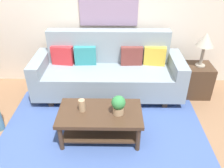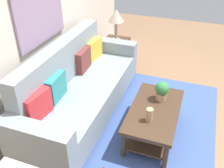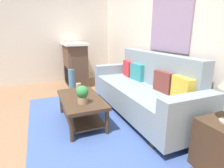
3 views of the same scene
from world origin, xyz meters
TOP-DOWN VIEW (x-y plane):
  - ground_plane at (0.00, 0.00)m, footprint 9.66×9.66m
  - wall_back at (0.00, 1.97)m, footprint 5.66×0.10m
  - area_rug at (0.00, 0.50)m, footprint 2.87×1.90m
  - couch at (0.04, 1.44)m, footprint 2.46×0.84m
  - throw_pillow_crimson at (-0.74, 1.56)m, footprint 0.37×0.17m
  - throw_pillow_teal at (-0.35, 1.56)m, footprint 0.37×0.14m
  - throw_pillow_maroon at (0.44, 1.56)m, footprint 0.36×0.14m
  - throw_pillow_mustard at (0.83, 1.56)m, footprint 0.37×0.17m
  - coffee_table at (-0.04, 0.36)m, footprint 1.10×0.60m
  - tabletop_vase at (-0.27, 0.38)m, footprint 0.08×0.08m
  - potted_plant_tabletop at (0.20, 0.33)m, footprint 0.18×0.18m
  - side_table at (1.57, 1.44)m, footprint 0.44×0.44m
  - table_lamp at (1.57, 1.44)m, footprint 0.28×0.28m
  - framed_painting at (0.04, 1.90)m, footprint 0.98×0.03m

SIDE VIEW (x-z plane):
  - ground_plane at x=0.00m, z-range 0.00..0.00m
  - area_rug at x=0.00m, z-range 0.00..0.01m
  - side_table at x=1.57m, z-range 0.00..0.56m
  - coffee_table at x=-0.04m, z-range 0.10..0.53m
  - couch at x=0.04m, z-range -0.11..0.97m
  - tabletop_vase at x=-0.27m, z-range 0.43..0.60m
  - potted_plant_tabletop at x=0.20m, z-range 0.44..0.70m
  - throw_pillow_crimson at x=-0.74m, z-range 0.52..0.84m
  - throw_pillow_teal at x=-0.35m, z-range 0.52..0.84m
  - throw_pillow_maroon at x=0.44m, z-range 0.52..0.84m
  - throw_pillow_mustard at x=0.83m, z-range 0.52..0.84m
  - table_lamp at x=1.57m, z-range 0.71..1.28m
  - wall_back at x=0.00m, z-range 0.00..2.70m
  - framed_painting at x=0.04m, z-range 1.09..2.01m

